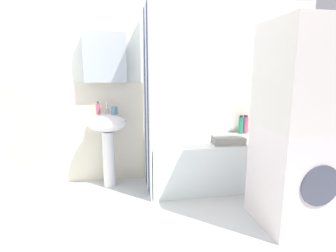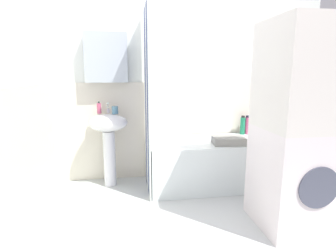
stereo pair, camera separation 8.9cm
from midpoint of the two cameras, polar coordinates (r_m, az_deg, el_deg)
ground_plane at (r=2.53m, az=7.55°, el=-20.62°), size 4.80×5.60×0.04m
wall_back_tiled at (r=3.37m, az=0.56°, el=8.26°), size 3.60×0.18×2.40m
wall_left_tiled at (r=2.55m, az=-30.64°, el=5.27°), size 0.07×1.81×2.40m
sink at (r=3.15m, az=-13.42°, el=-1.69°), size 0.44×0.34×0.85m
faucet at (r=3.19m, az=-13.58°, el=3.71°), size 0.03×0.12×0.12m
soap_dispenser at (r=3.17m, az=-15.36°, el=3.61°), size 0.05×0.05×0.14m
toothbrush_cup at (r=3.11m, az=-12.11°, el=3.28°), size 0.07×0.07×0.09m
bathtub at (r=3.26m, az=8.54°, el=-7.57°), size 1.50×0.70×0.54m
shower_curtain at (r=2.94m, az=-5.34°, el=5.06°), size 0.01×0.70×2.00m
shampoo_bottle at (r=3.67m, az=16.93°, el=-0.18°), size 0.05×0.05×0.17m
lotion_bottle at (r=3.60m, az=15.39°, el=0.26°), size 0.07×0.07×0.24m
body_wash_bottle at (r=3.57m, az=14.50°, el=0.21°), size 0.06×0.06×0.24m
towel_folded at (r=3.04m, az=11.80°, el=-2.94°), size 0.37×0.26×0.08m
washer_dryer_stack at (r=2.48m, az=25.15°, el=-0.37°), size 0.60×0.61×1.72m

